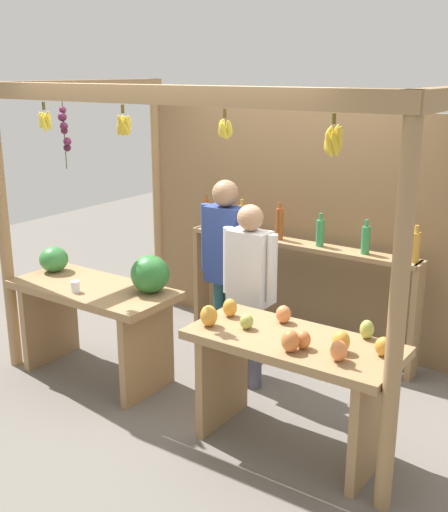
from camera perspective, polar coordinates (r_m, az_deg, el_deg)
The scene contains 7 objects.
ground_plane at distance 5.53m, azimuth 1.16°, elevation -10.25°, with size 12.00×12.00×0.00m, color slate.
market_stall at distance 5.45m, azimuth 3.92°, elevation 4.74°, with size 3.46×2.05×2.38m.
fruit_counter_left at distance 5.29m, azimuth -10.99°, elevation -3.89°, with size 1.40×0.65×1.09m.
fruit_counter_right at distance 4.27m, azimuth 6.14°, elevation -9.67°, with size 1.40×0.65×0.94m.
bottle_shelf_unit at distance 5.73m, azimuth 6.78°, elevation -0.78°, with size 2.22×0.22×1.34m.
vendor_man at distance 5.30m, azimuth 0.13°, elevation -0.11°, with size 0.48×0.22×1.62m.
vendor_woman at distance 4.96m, azimuth 2.29°, elevation -2.28°, with size 0.48×0.20×1.50m.
Camera 1 is at (2.71, -4.13, 2.48)m, focal length 44.75 mm.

